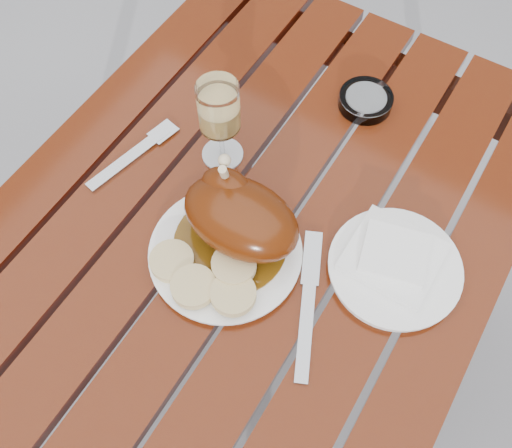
% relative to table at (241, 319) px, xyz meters
% --- Properties ---
extents(ground, '(60.00, 60.00, 0.00)m').
position_rel_table_xyz_m(ground, '(0.00, 0.00, -0.38)').
color(ground, slate).
rests_on(ground, ground).
extents(table, '(0.80, 1.20, 0.75)m').
position_rel_table_xyz_m(table, '(0.00, 0.00, 0.00)').
color(table, '#5E250B').
rests_on(table, ground).
extents(dinner_plate, '(0.26, 0.26, 0.02)m').
position_rel_table_xyz_m(dinner_plate, '(0.00, -0.03, 0.38)').
color(dinner_plate, white).
rests_on(dinner_plate, table).
extents(roast_duck, '(0.19, 0.18, 0.14)m').
position_rel_table_xyz_m(roast_duck, '(0.00, 0.01, 0.44)').
color(roast_duck, '#5B380A').
rests_on(roast_duck, dinner_plate).
extents(bread_dumplings, '(0.18, 0.13, 0.03)m').
position_rel_table_xyz_m(bread_dumplings, '(0.01, -0.09, 0.40)').
color(bread_dumplings, '#D1BC7F').
rests_on(bread_dumplings, dinner_plate).
extents(wine_glass, '(0.08, 0.08, 0.17)m').
position_rel_table_xyz_m(wine_glass, '(-0.11, 0.13, 0.46)').
color(wine_glass, '#F8CE71').
rests_on(wine_glass, table).
extents(side_plate, '(0.24, 0.24, 0.02)m').
position_rel_table_xyz_m(side_plate, '(0.24, 0.09, 0.38)').
color(side_plate, white).
rests_on(side_plate, table).
extents(napkin, '(0.14, 0.13, 0.01)m').
position_rel_table_xyz_m(napkin, '(0.23, 0.10, 0.40)').
color(napkin, white).
rests_on(napkin, side_plate).
extents(ashtray, '(0.13, 0.13, 0.03)m').
position_rel_table_xyz_m(ashtray, '(0.05, 0.37, 0.39)').
color(ashtray, '#B2B7BC').
rests_on(ashtray, table).
extents(fork, '(0.06, 0.18, 0.01)m').
position_rel_table_xyz_m(fork, '(-0.25, 0.04, 0.38)').
color(fork, gray).
rests_on(fork, table).
extents(knife, '(0.11, 0.20, 0.01)m').
position_rel_table_xyz_m(knife, '(0.16, -0.05, 0.38)').
color(knife, gray).
rests_on(knife, table).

